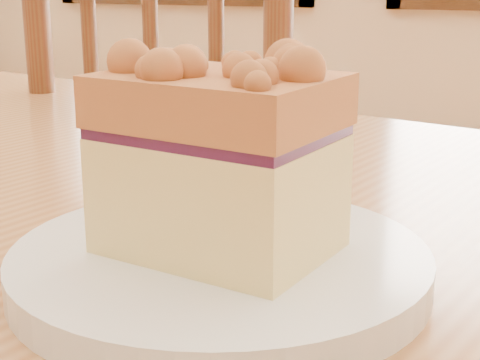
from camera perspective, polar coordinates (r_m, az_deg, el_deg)
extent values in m
cube|color=#AF7744|center=(0.63, -14.52, -2.30)|extent=(1.49, 1.17, 0.04)
cylinder|color=#402811|center=(1.42, -17.34, -8.46)|extent=(0.06, 0.06, 0.71)
cube|color=brown|center=(1.29, -2.31, -3.95)|extent=(0.47, 0.47, 0.04)
cylinder|color=brown|center=(1.51, 7.14, -11.99)|extent=(0.04, 0.04, 0.46)
cylinder|color=brown|center=(1.62, -5.77, -9.92)|extent=(0.04, 0.04, 0.46)
cylinder|color=brown|center=(0.98, 2.88, 4.68)|extent=(0.04, 0.04, 0.50)
cylinder|color=brown|center=(1.14, -15.04, 5.75)|extent=(0.04, 0.04, 0.50)
cylinder|color=brown|center=(1.01, -1.81, 4.41)|extent=(0.02, 0.02, 0.43)
cylinder|color=brown|center=(1.05, -6.75, 4.74)|extent=(0.02, 0.02, 0.43)
cylinder|color=brown|center=(1.10, -11.29, 5.02)|extent=(0.02, 0.02, 0.43)
cylinder|color=white|center=(0.43, -1.57, -6.53)|extent=(0.24, 0.24, 0.02)
cylinder|color=white|center=(0.43, -1.56, -7.25)|extent=(0.16, 0.16, 0.01)
cube|color=#FFDE90|center=(0.41, -1.61, -1.05)|extent=(0.13, 0.11, 0.07)
cube|color=#401233|center=(0.40, -1.65, 3.81)|extent=(0.13, 0.11, 0.01)
cube|color=#BA723A|center=(0.40, -1.67, 6.21)|extent=(0.14, 0.11, 0.03)
sphere|color=#BA723A|center=(0.36, -0.44, 8.14)|extent=(0.02, 0.02, 0.02)
sphere|color=#BA723A|center=(0.41, -9.03, 8.68)|extent=(0.02, 0.02, 0.02)
sphere|color=#BA723A|center=(0.35, 1.79, 8.11)|extent=(0.03, 0.03, 0.03)
sphere|color=#BA723A|center=(0.35, 2.82, 7.62)|extent=(0.02, 0.02, 0.02)
sphere|color=#BA723A|center=(0.35, -1.90, 7.69)|extent=(0.01, 0.01, 0.01)
sphere|color=#BA723A|center=(0.40, -10.62, 8.55)|extent=(0.02, 0.02, 0.02)
sphere|color=#BA723A|center=(0.41, -4.03, 9.04)|extent=(0.02, 0.02, 0.02)
sphere|color=#BA723A|center=(0.35, 2.27, 7.70)|extent=(0.02, 0.02, 0.02)
sphere|color=#BA723A|center=(0.41, 5.81, 8.81)|extent=(0.02, 0.02, 0.02)
sphere|color=#BA723A|center=(0.40, -4.85, 8.57)|extent=(0.01, 0.01, 0.01)
sphere|color=#BA723A|center=(0.40, -9.55, 8.70)|extent=(0.02, 0.02, 0.02)
sphere|color=#BA723A|center=(0.43, -0.36, 9.39)|extent=(0.02, 0.02, 0.02)
sphere|color=#BA723A|center=(0.45, -4.52, 9.70)|extent=(0.03, 0.03, 0.03)
sphere|color=#BA723A|center=(0.42, -0.11, 9.01)|extent=(0.01, 0.01, 0.01)
sphere|color=#BA723A|center=(0.42, 3.11, 9.17)|extent=(0.02, 0.02, 0.02)
sphere|color=#BA723A|center=(0.41, -8.95, 8.70)|extent=(0.01, 0.01, 0.01)
sphere|color=#BA723A|center=(0.40, 2.22, 8.91)|extent=(0.02, 0.02, 0.02)
sphere|color=#BA723A|center=(0.40, -2.85, 8.86)|extent=(0.02, 0.02, 0.02)
sphere|color=#BA723A|center=(0.43, -0.11, 9.49)|extent=(0.03, 0.03, 0.03)
sphere|color=#BA723A|center=(0.39, -5.04, 8.78)|extent=(0.02, 0.02, 0.02)
sphere|color=#BA723A|center=(0.41, 2.08, 8.90)|extent=(0.01, 0.01, 0.01)
sphere|color=#BA723A|center=(0.37, -3.12, 8.34)|extent=(0.02, 0.02, 0.02)
sphere|color=#BA723A|center=(0.45, -7.19, 4.73)|extent=(0.02, 0.02, 0.02)
sphere|color=#BA723A|center=(0.45, -7.36, 6.10)|extent=(0.02, 0.02, 0.02)
sphere|color=#BA723A|center=(0.44, -8.83, 1.79)|extent=(0.02, 0.02, 0.02)
sphere|color=#BA723A|center=(0.45, -7.02, 8.07)|extent=(0.01, 0.01, 0.01)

